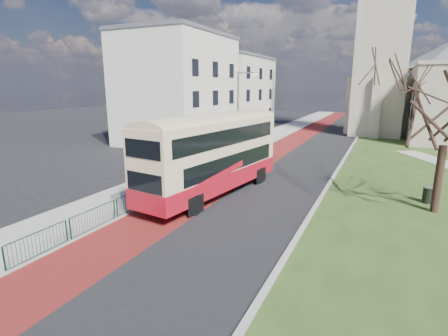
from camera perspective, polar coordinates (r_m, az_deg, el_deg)
The scene contains 13 objects.
ground at distance 19.03m, azimuth -6.16°, elevation -7.66°, with size 160.00×160.00×0.00m, color black.
road_carriageway at distance 36.67m, azimuth 12.11°, elevation 2.35°, with size 9.00×120.00×0.01m, color black.
bus_lane at distance 37.34m, azimuth 8.07°, elevation 2.70°, with size 3.40×120.00×0.01m, color #591414.
pavement_west at distance 38.56m, azimuth 2.65°, elevation 3.24°, with size 4.00×120.00×0.12m, color gray.
kerb_west at distance 37.87m, azimuth 5.46°, elevation 3.02°, with size 0.25×120.00×0.13m, color #999993.
kerb_east at distance 37.94m, azimuth 19.58°, elevation 2.32°, with size 0.25×80.00×0.13m, color #999993.
pedestrian_railing at distance 23.57m, azimuth -7.40°, elevation -2.14°, with size 0.07×24.00×1.12m.
gothic_church at distance 53.69m, azimuth 29.72°, elevation 18.43°, with size 16.38×18.00×40.00m.
street_block_near at distance 43.86m, azimuth -7.47°, elevation 12.83°, with size 10.30×14.30×13.00m.
street_block_far at distance 58.06m, azimuth 1.13°, elevation 12.28°, with size 10.30×16.30×11.50m.
streetlamp at distance 35.94m, azimuth 2.49°, elevation 9.79°, with size 2.13×0.18×8.00m.
bus at distance 21.74m, azimuth -1.81°, elevation 2.77°, with size 4.43×12.05×4.93m.
litter_bin at distance 23.79m, azimuth 30.33°, elevation -3.79°, with size 0.65×0.65×0.98m.
Camera 1 is at (9.21, -15.21, 6.78)m, focal length 28.00 mm.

